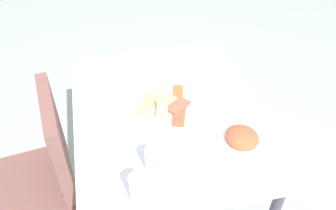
{
  "coord_description": "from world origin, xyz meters",
  "views": [
    {
      "loc": [
        -1.12,
        0.25,
        1.82
      ],
      "look_at": [
        0.01,
        -0.0,
        0.77
      ],
      "focal_mm": 37.97,
      "sensor_mm": 36.0,
      "label": 1
    }
  ],
  "objects_px": {
    "dining_chair": "(41,171)",
    "paper_napkin": "(209,80)",
    "drinking_glass": "(153,159)",
    "soda_can": "(139,189)",
    "salad_plate_greens": "(242,138)",
    "dining_table": "(168,126)",
    "spoon": "(206,80)",
    "fork": "(213,79)",
    "pide_platter": "(168,105)"
  },
  "relations": [
    {
      "from": "dining_chair",
      "to": "salad_plate_greens",
      "type": "height_order",
      "value": "dining_chair"
    },
    {
      "from": "paper_napkin",
      "to": "fork",
      "type": "distance_m",
      "value": 0.02
    },
    {
      "from": "soda_can",
      "to": "paper_napkin",
      "type": "xyz_separation_m",
      "value": [
        0.6,
        -0.44,
        -0.06
      ]
    },
    {
      "from": "drinking_glass",
      "to": "paper_napkin",
      "type": "bearing_deg",
      "value": -38.13
    },
    {
      "from": "dining_table",
      "to": "drinking_glass",
      "type": "xyz_separation_m",
      "value": [
        -0.29,
        0.12,
        0.14
      ]
    },
    {
      "from": "drinking_glass",
      "to": "spoon",
      "type": "height_order",
      "value": "drinking_glass"
    },
    {
      "from": "dining_table",
      "to": "pide_platter",
      "type": "xyz_separation_m",
      "value": [
        0.03,
        -0.01,
        0.1
      ]
    },
    {
      "from": "pide_platter",
      "to": "fork",
      "type": "xyz_separation_m",
      "value": [
        0.15,
        -0.26,
        -0.01
      ]
    },
    {
      "from": "dining_chair",
      "to": "drinking_glass",
      "type": "distance_m",
      "value": 0.63
    },
    {
      "from": "dining_chair",
      "to": "pide_platter",
      "type": "bearing_deg",
      "value": -86.39
    },
    {
      "from": "paper_napkin",
      "to": "fork",
      "type": "bearing_deg",
      "value": -90.0
    },
    {
      "from": "paper_napkin",
      "to": "fork",
      "type": "height_order",
      "value": "fork"
    },
    {
      "from": "pide_platter",
      "to": "dining_chair",
      "type": "bearing_deg",
      "value": 93.61
    },
    {
      "from": "dining_table",
      "to": "pide_platter",
      "type": "relative_size",
      "value": 3.32
    },
    {
      "from": "drinking_glass",
      "to": "fork",
      "type": "bearing_deg",
      "value": -39.47
    },
    {
      "from": "drinking_glass",
      "to": "paper_napkin",
      "type": "xyz_separation_m",
      "value": [
        0.47,
        -0.37,
        -0.05
      ]
    },
    {
      "from": "pide_platter",
      "to": "drinking_glass",
      "type": "bearing_deg",
      "value": 158.38
    },
    {
      "from": "dining_chair",
      "to": "spoon",
      "type": "bearing_deg",
      "value": -77.29
    },
    {
      "from": "dining_table",
      "to": "spoon",
      "type": "relative_size",
      "value": 6.25
    },
    {
      "from": "dining_table",
      "to": "dining_chair",
      "type": "xyz_separation_m",
      "value": [
        -0.01,
        0.6,
        -0.15
      ]
    },
    {
      "from": "soda_can",
      "to": "dining_table",
      "type": "bearing_deg",
      "value": -24.89
    },
    {
      "from": "soda_can",
      "to": "salad_plate_greens",
      "type": "bearing_deg",
      "value": -68.24
    },
    {
      "from": "pide_platter",
      "to": "spoon",
      "type": "height_order",
      "value": "pide_platter"
    },
    {
      "from": "soda_can",
      "to": "drinking_glass",
      "type": "bearing_deg",
      "value": -30.14
    },
    {
      "from": "dining_chair",
      "to": "fork",
      "type": "bearing_deg",
      "value": -77.8
    },
    {
      "from": "soda_can",
      "to": "paper_napkin",
      "type": "bearing_deg",
      "value": -36.56
    },
    {
      "from": "pide_platter",
      "to": "fork",
      "type": "height_order",
      "value": "pide_platter"
    },
    {
      "from": "dining_table",
      "to": "drinking_glass",
      "type": "distance_m",
      "value": 0.34
    },
    {
      "from": "spoon",
      "to": "pide_platter",
      "type": "bearing_deg",
      "value": 147.24
    },
    {
      "from": "salad_plate_greens",
      "to": "pide_platter",
      "type": "bearing_deg",
      "value": 42.66
    },
    {
      "from": "dining_table",
      "to": "drinking_glass",
      "type": "height_order",
      "value": "drinking_glass"
    },
    {
      "from": "soda_can",
      "to": "spoon",
      "type": "distance_m",
      "value": 0.73
    },
    {
      "from": "fork",
      "to": "spoon",
      "type": "xyz_separation_m",
      "value": [
        0.0,
        0.04,
        0.0
      ]
    },
    {
      "from": "fork",
      "to": "paper_napkin",
      "type": "bearing_deg",
      "value": 109.9
    },
    {
      "from": "dining_chair",
      "to": "soda_can",
      "type": "height_order",
      "value": "dining_chair"
    },
    {
      "from": "pide_platter",
      "to": "spoon",
      "type": "distance_m",
      "value": 0.27
    },
    {
      "from": "pide_platter",
      "to": "paper_napkin",
      "type": "relative_size",
      "value": 2.71
    },
    {
      "from": "drinking_glass",
      "to": "salad_plate_greens",
      "type": "bearing_deg",
      "value": -82.09
    },
    {
      "from": "dining_chair",
      "to": "paper_napkin",
      "type": "relative_size",
      "value": 7.96
    },
    {
      "from": "dining_chair",
      "to": "paper_napkin",
      "type": "bearing_deg",
      "value": -77.55
    },
    {
      "from": "drinking_glass",
      "to": "dining_chair",
      "type": "bearing_deg",
      "value": 59.73
    },
    {
      "from": "salad_plate_greens",
      "to": "fork",
      "type": "bearing_deg",
      "value": -1.73
    },
    {
      "from": "pide_platter",
      "to": "salad_plate_greens",
      "type": "xyz_separation_m",
      "value": [
        -0.27,
        -0.25,
        0.01
      ]
    },
    {
      "from": "salad_plate_greens",
      "to": "drinking_glass",
      "type": "relative_size",
      "value": 2.02
    },
    {
      "from": "pide_platter",
      "to": "paper_napkin",
      "type": "distance_m",
      "value": 0.28
    },
    {
      "from": "dining_chair",
      "to": "drinking_glass",
      "type": "height_order",
      "value": "dining_chair"
    },
    {
      "from": "spoon",
      "to": "drinking_glass",
      "type": "bearing_deg",
      "value": 166.75
    },
    {
      "from": "salad_plate_greens",
      "to": "spoon",
      "type": "xyz_separation_m",
      "value": [
        0.42,
        0.02,
        -0.01
      ]
    },
    {
      "from": "dining_table",
      "to": "soda_can",
      "type": "bearing_deg",
      "value": 155.11
    },
    {
      "from": "dining_chair",
      "to": "salad_plate_greens",
      "type": "bearing_deg",
      "value": -105.01
    }
  ]
}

